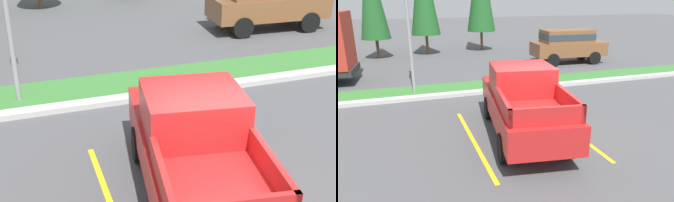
% 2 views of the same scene
% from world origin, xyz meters
% --- Properties ---
extents(ground_plane, '(120.00, 120.00, 0.00)m').
position_xyz_m(ground_plane, '(0.00, 0.00, 0.00)').
color(ground_plane, '#4C4C4F').
extents(parking_line_near, '(0.12, 4.80, 0.01)m').
position_xyz_m(parking_line_near, '(-1.97, 0.36, 0.00)').
color(parking_line_near, yellow).
rests_on(parking_line_near, ground).
extents(parking_line_far, '(0.12, 4.80, 0.01)m').
position_xyz_m(parking_line_far, '(1.13, 0.36, 0.00)').
color(parking_line_far, yellow).
rests_on(parking_line_far, ground).
extents(curb_strip, '(56.00, 0.40, 0.15)m').
position_xyz_m(curb_strip, '(0.00, 5.00, 0.07)').
color(curb_strip, '#B2B2AD').
rests_on(curb_strip, ground).
extents(grass_median, '(56.00, 1.80, 0.06)m').
position_xyz_m(grass_median, '(0.00, 6.10, 0.03)').
color(grass_median, '#387533').
rests_on(grass_median, ground).
extents(pickup_truck_main, '(2.65, 5.45, 2.10)m').
position_xyz_m(pickup_truck_main, '(-0.41, 0.41, 1.04)').
color(pickup_truck_main, black).
rests_on(pickup_truck_main, ground).
extents(suv_distant, '(4.69, 2.15, 2.10)m').
position_xyz_m(suv_distant, '(6.33, 9.84, 1.24)').
color(suv_distant, black).
rests_on(suv_distant, ground).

